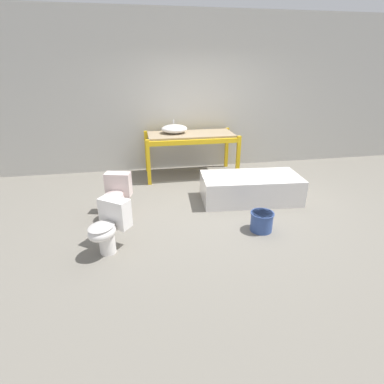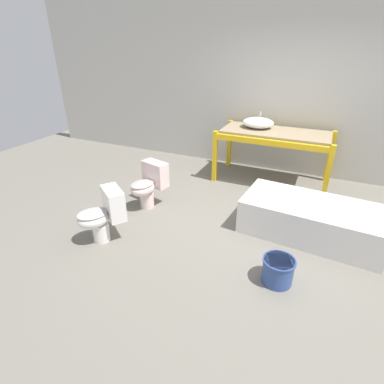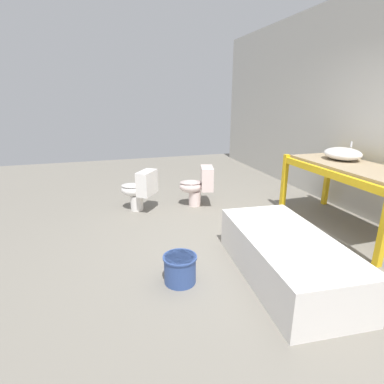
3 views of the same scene
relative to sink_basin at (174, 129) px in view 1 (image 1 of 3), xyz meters
name	(u,v)px [view 1 (image 1 of 3)]	position (x,y,z in m)	size (l,w,h in m)	color
ground_plane	(220,205)	(0.54, -1.67, -0.97)	(12.00, 12.00, 0.00)	slate
warehouse_wall_rear	(196,94)	(0.54, 0.50, 0.63)	(10.80, 0.08, 3.20)	beige
shelving_rack	(191,139)	(0.32, -0.09, -0.21)	(1.87, 0.89, 0.89)	yellow
sink_basin	(174,129)	(0.00, 0.00, 0.00)	(0.53, 0.46, 0.25)	white
bathtub_main	(251,186)	(1.10, -1.56, -0.72)	(1.72, 0.93, 0.45)	white
toilet_near	(116,194)	(-1.13, -1.74, -0.61)	(0.47, 0.61, 0.65)	silver
toilet_far	(109,225)	(-1.18, -2.70, -0.61)	(0.60, 0.64, 0.65)	white
bucket_white	(262,221)	(0.89, -2.58, -0.83)	(0.33, 0.33, 0.28)	#334C8C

